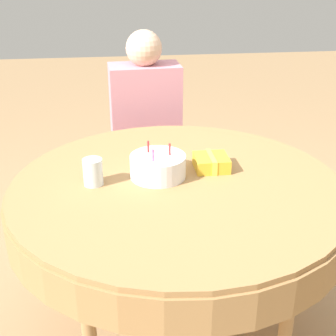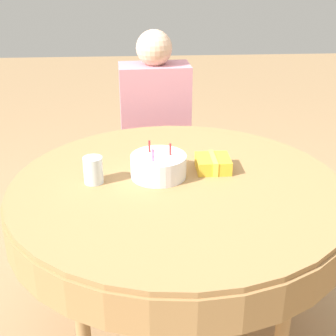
# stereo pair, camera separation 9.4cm
# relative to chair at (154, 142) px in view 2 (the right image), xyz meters

# --- Properties ---
(ground_plane) EXTENTS (12.00, 12.00, 0.00)m
(ground_plane) POSITION_rel_chair_xyz_m (0.05, -1.00, -0.50)
(ground_plane) COLOR #A37F56
(dining_table) EXTENTS (1.28, 1.28, 0.74)m
(dining_table) POSITION_rel_chair_xyz_m (0.05, -1.00, 0.15)
(dining_table) COLOR #9E7547
(dining_table) RESTS_ON ground_plane
(chair) EXTENTS (0.43, 0.43, 0.93)m
(chair) POSITION_rel_chair_xyz_m (0.00, 0.00, 0.00)
(chair) COLOR brown
(chair) RESTS_ON ground_plane
(person) EXTENTS (0.39, 0.32, 1.16)m
(person) POSITION_rel_chair_xyz_m (0.01, -0.09, 0.20)
(person) COLOR #DBB293
(person) RESTS_ON ground_plane
(birthday_cake) EXTENTS (0.21, 0.21, 0.13)m
(birthday_cake) POSITION_rel_chair_xyz_m (-0.02, -0.94, 0.28)
(birthday_cake) COLOR white
(birthday_cake) RESTS_ON dining_table
(drinking_glass) EXTENTS (0.07, 0.07, 0.10)m
(drinking_glass) POSITION_rel_chair_xyz_m (-0.26, -0.98, 0.29)
(drinking_glass) COLOR silver
(drinking_glass) RESTS_ON dining_table
(gift_box) EXTENTS (0.13, 0.14, 0.06)m
(gift_box) POSITION_rel_chair_xyz_m (0.20, -0.90, 0.26)
(gift_box) COLOR gold
(gift_box) RESTS_ON dining_table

